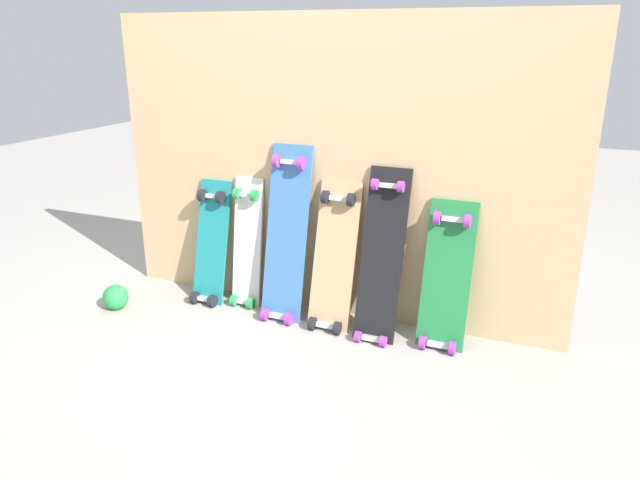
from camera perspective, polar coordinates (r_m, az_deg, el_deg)
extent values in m
plane|color=#9E9991|center=(3.22, 0.48, -7.07)|extent=(12.00, 12.00, 0.00)
cube|color=tan|center=(3.03, 1.03, 6.60)|extent=(2.43, 0.04, 1.53)
cube|color=#197A7F|center=(3.35, -10.37, -0.73)|extent=(0.19, 0.20, 0.73)
cube|color=#B7B7BF|center=(3.38, -10.96, -5.57)|extent=(0.08, 0.04, 0.03)
cube|color=#B7B7BF|center=(3.31, -10.23, 4.15)|extent=(0.08, 0.04, 0.03)
cylinder|color=black|center=(3.40, -11.95, -5.43)|extent=(0.03, 0.07, 0.07)
cylinder|color=black|center=(3.34, -10.29, -5.79)|extent=(0.03, 0.07, 0.07)
cylinder|color=black|center=(3.32, -11.24, 4.23)|extent=(0.03, 0.07, 0.07)
cylinder|color=black|center=(3.26, -9.54, 4.06)|extent=(0.03, 0.07, 0.07)
cube|color=silver|center=(3.27, -6.96, -0.76)|extent=(0.17, 0.13, 0.77)
cube|color=#B7B7BF|center=(3.32, -7.34, -5.85)|extent=(0.08, 0.04, 0.03)
cube|color=#B7B7BF|center=(3.20, -7.00, 4.38)|extent=(0.08, 0.04, 0.03)
cylinder|color=#268C3F|center=(3.33, -8.27, -5.77)|extent=(0.03, 0.06, 0.06)
cylinder|color=#268C3F|center=(3.29, -6.71, -6.09)|extent=(0.03, 0.06, 0.06)
cylinder|color=#268C3F|center=(3.21, -7.96, 4.43)|extent=(0.03, 0.06, 0.06)
cylinder|color=#268C3F|center=(3.16, -6.34, 4.27)|extent=(0.03, 0.06, 0.06)
cube|color=#386BAD|center=(3.08, -3.26, 0.01)|extent=(0.22, 0.23, 0.96)
cube|color=#B7B7BF|center=(3.14, -4.02, -7.29)|extent=(0.10, 0.04, 0.03)
cube|color=#B7B7BF|center=(3.03, -2.87, 7.49)|extent=(0.10, 0.04, 0.03)
cylinder|color=purple|center=(3.15, -5.29, -7.12)|extent=(0.03, 0.07, 0.07)
cylinder|color=purple|center=(3.09, -3.02, -7.58)|extent=(0.03, 0.07, 0.07)
cylinder|color=purple|center=(3.04, -4.19, 7.59)|extent=(0.03, 0.07, 0.07)
cylinder|color=purple|center=(2.99, -1.81, 7.40)|extent=(0.03, 0.07, 0.07)
cube|color=tan|center=(3.00, 1.37, -2.13)|extent=(0.22, 0.23, 0.80)
cube|color=#B7B7BF|center=(3.04, 0.57, -8.19)|extent=(0.10, 0.04, 0.03)
cube|color=#B7B7BF|center=(2.96, 1.86, 4.00)|extent=(0.10, 0.04, 0.03)
cylinder|color=black|center=(3.04, -0.75, -8.02)|extent=(0.03, 0.07, 0.07)
cylinder|color=black|center=(3.00, 1.66, -8.47)|extent=(0.03, 0.07, 0.07)
cylinder|color=black|center=(2.97, 0.52, 4.14)|extent=(0.03, 0.07, 0.07)
cylinder|color=black|center=(2.92, 2.99, 3.87)|extent=(0.03, 0.07, 0.07)
cube|color=black|center=(2.90, 5.92, -2.16)|extent=(0.21, 0.26, 0.90)
cube|color=#B7B7BF|center=(2.94, 4.96, -9.39)|extent=(0.09, 0.04, 0.03)
cube|color=#B7B7BF|center=(2.86, 6.62, 5.20)|extent=(0.09, 0.04, 0.03)
cylinder|color=purple|center=(2.94, 3.66, -9.24)|extent=(0.03, 0.05, 0.05)
cylinder|color=purple|center=(2.91, 6.07, -9.67)|extent=(0.03, 0.05, 0.05)
cylinder|color=purple|center=(2.86, 5.30, 5.35)|extent=(0.03, 0.05, 0.05)
cylinder|color=purple|center=(2.83, 7.77, 5.09)|extent=(0.03, 0.05, 0.05)
cube|color=#1E7238|center=(2.88, 12.03, -3.97)|extent=(0.23, 0.21, 0.76)
cube|color=#B7B7BF|center=(2.92, 11.26, -9.82)|extent=(0.10, 0.04, 0.03)
cube|color=#B7B7BF|center=(2.83, 12.64, 1.94)|extent=(0.10, 0.04, 0.03)
cylinder|color=purple|center=(2.91, 9.82, -9.68)|extent=(0.03, 0.06, 0.06)
cylinder|color=purple|center=(2.89, 12.57, -10.11)|extent=(0.03, 0.06, 0.06)
cylinder|color=purple|center=(2.82, 11.18, 2.10)|extent=(0.03, 0.06, 0.06)
cylinder|color=purple|center=(2.80, 13.98, 1.75)|extent=(0.03, 0.06, 0.06)
sphere|color=#268C3F|center=(3.43, -19.02, -5.22)|extent=(0.14, 0.14, 0.14)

